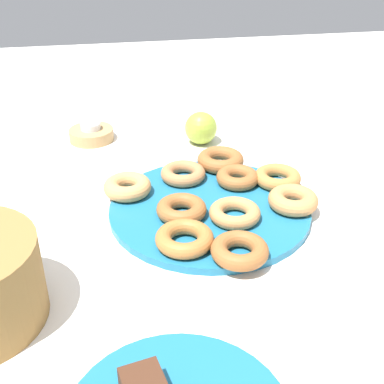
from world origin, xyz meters
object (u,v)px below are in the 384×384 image
at_px(donut_5, 181,209).
at_px(donut_9, 278,177).
at_px(donut_4, 238,177).
at_px(donut_8, 220,160).
at_px(candle_holder, 91,135).
at_px(donut_2, 127,187).
at_px(apple, 201,128).
at_px(donut_1, 184,238).
at_px(donut_7, 240,250).
at_px(donut_0, 235,213).
at_px(donut_plate, 209,209).
at_px(tealight, 91,126).
at_px(donut_3, 183,173).
at_px(donut_6, 293,200).

height_order(donut_5, donut_9, donut_5).
bearing_deg(donut_4, donut_8, 11.45).
bearing_deg(candle_holder, donut_2, -167.55).
xyz_separation_m(donut_2, apple, (0.21, -0.17, 0.01)).
xyz_separation_m(donut_1, donut_7, (-0.04, -0.07, 0.00)).
bearing_deg(donut_9, donut_0, 133.78).
height_order(donut_plate, donut_5, donut_5).
distance_m(donut_0, apple, 0.33).
bearing_deg(tealight, donut_7, -157.08).
relative_size(donut_5, tealight, 1.88).
bearing_deg(donut_8, tealight, 50.74).
relative_size(donut_4, candle_holder, 0.80).
bearing_deg(donut_3, tealight, 34.73).
bearing_deg(donut_1, donut_4, -36.58).
bearing_deg(donut_plate, donut_4, -44.48).
bearing_deg(donut_6, donut_plate, 77.79).
distance_m(donut_plate, donut_8, 0.15).
height_order(donut_7, apple, apple).
xyz_separation_m(donut_0, donut_5, (0.02, 0.08, 0.00)).
height_order(donut_5, apple, apple).
bearing_deg(donut_8, donut_9, -134.16).
xyz_separation_m(donut_2, donut_9, (-0.01, -0.27, -0.00)).
bearing_deg(apple, donut_1, 165.21).
xyz_separation_m(donut_4, tealight, (0.27, 0.26, 0.01)).
relative_size(donut_8, apple, 1.28).
relative_size(donut_plate, donut_3, 4.10).
height_order(donut_3, donut_5, donut_5).
xyz_separation_m(donut_8, tealight, (0.20, 0.24, 0.01)).
distance_m(donut_plate, donut_1, 0.12).
height_order(donut_0, candle_holder, donut_0).
xyz_separation_m(donut_4, donut_8, (0.07, 0.01, 0.00)).
height_order(donut_plate, tealight, tealight).
bearing_deg(donut_7, donut_8, -7.71).
relative_size(candle_holder, tealight, 2.22).
relative_size(donut_0, donut_7, 0.99).
distance_m(donut_5, donut_9, 0.20).
xyz_separation_m(candle_holder, tealight, (0.00, 0.00, 0.02)).
distance_m(donut_3, donut_5, 0.12).
height_order(donut_2, donut_5, donut_2).
height_order(donut_2, donut_7, donut_2).
xyz_separation_m(donut_plate, donut_0, (-0.05, -0.03, 0.02)).
relative_size(donut_5, donut_8, 0.91).
bearing_deg(donut_4, donut_3, 69.91).
bearing_deg(donut_0, donut_8, -6.10).
relative_size(donut_5, apple, 1.17).
relative_size(donut_1, apple, 1.26).
height_order(donut_plate, donut_6, donut_6).
relative_size(donut_7, donut_9, 1.00).
xyz_separation_m(donut_6, tealight, (0.37, 0.33, 0.01)).
xyz_separation_m(donut_0, donut_7, (-0.10, 0.02, 0.00)).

